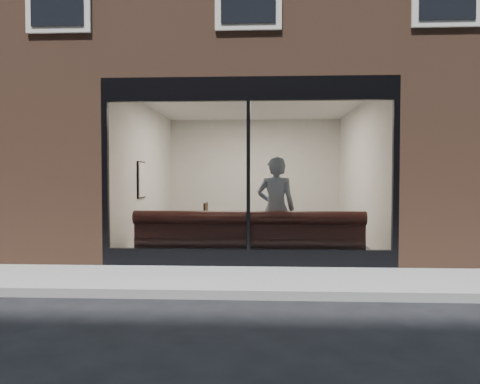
{
  "coord_description": "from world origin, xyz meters",
  "views": [
    {
      "loc": [
        0.24,
        -5.83,
        1.55
      ],
      "look_at": [
        -0.16,
        2.4,
        1.26
      ],
      "focal_mm": 35.0,
      "sensor_mm": 36.0,
      "label": 1
    }
  ],
  "objects_px": {
    "banquette": "(249,250)",
    "cafe_table_right": "(324,216)",
    "person": "(276,209)",
    "cafe_table_left": "(166,216)",
    "cafe_chair_left": "(197,234)"
  },
  "relations": [
    {
      "from": "cafe_table_left",
      "to": "cafe_chair_left",
      "type": "height_order",
      "value": "cafe_table_left"
    },
    {
      "from": "banquette",
      "to": "cafe_table_left",
      "type": "distance_m",
      "value": 1.94
    },
    {
      "from": "cafe_table_right",
      "to": "person",
      "type": "bearing_deg",
      "value": -139.74
    },
    {
      "from": "banquette",
      "to": "person",
      "type": "xyz_separation_m",
      "value": [
        0.48,
        0.21,
        0.72
      ]
    },
    {
      "from": "cafe_chair_left",
      "to": "cafe_table_right",
      "type": "bearing_deg",
      "value": 162.98
    },
    {
      "from": "banquette",
      "to": "cafe_chair_left",
      "type": "relative_size",
      "value": 9.63
    },
    {
      "from": "cafe_table_right",
      "to": "cafe_chair_left",
      "type": "xyz_separation_m",
      "value": [
        -2.67,
        0.94,
        -0.5
      ]
    },
    {
      "from": "banquette",
      "to": "cafe_chair_left",
      "type": "distance_m",
      "value": 2.32
    },
    {
      "from": "cafe_table_right",
      "to": "cafe_chair_left",
      "type": "bearing_deg",
      "value": 160.58
    },
    {
      "from": "cafe_table_left",
      "to": "cafe_table_right",
      "type": "bearing_deg",
      "value": 3.54
    },
    {
      "from": "cafe_table_left",
      "to": "cafe_table_right",
      "type": "relative_size",
      "value": 1.23
    },
    {
      "from": "person",
      "to": "cafe_table_left",
      "type": "bearing_deg",
      "value": -11.36
    },
    {
      "from": "cafe_table_left",
      "to": "cafe_table_right",
      "type": "height_order",
      "value": "cafe_table_left"
    },
    {
      "from": "cafe_table_left",
      "to": "cafe_chair_left",
      "type": "relative_size",
      "value": 1.62
    },
    {
      "from": "banquette",
      "to": "cafe_table_right",
      "type": "xyz_separation_m",
      "value": [
        1.47,
        1.04,
        0.52
      ]
    }
  ]
}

